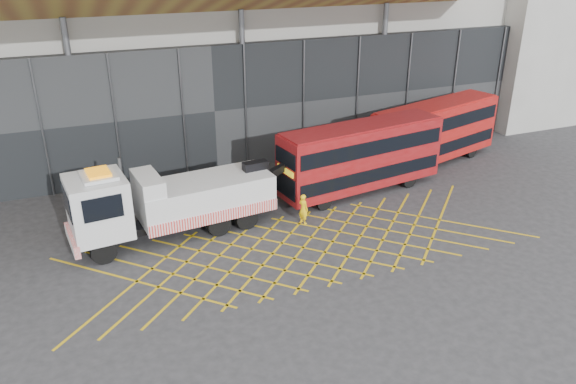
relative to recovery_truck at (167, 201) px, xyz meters
name	(u,v)px	position (x,y,z in m)	size (l,w,h in m)	color
ground_plane	(241,260)	(2.60, -3.71, -1.93)	(120.00, 120.00, 0.00)	#29292B
road_markings	(303,248)	(5.80, -3.71, -1.92)	(23.16, 7.16, 0.01)	gold
construction_building	(183,16)	(4.52, 14.69, 7.05)	(55.00, 23.97, 18.00)	#969691
recovery_truck	(167,201)	(0.00, 0.00, 0.00)	(12.04, 3.90, 4.17)	black
bus_towed	(361,155)	(11.59, 1.28, 0.38)	(10.45, 3.82, 4.16)	maroon
bus_second	(435,130)	(18.43, 3.64, 0.35)	(10.30, 5.01, 4.10)	#9E0F0C
worker	(303,209)	(6.84, -1.29, -1.09)	(0.61, 0.40, 1.67)	yellow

